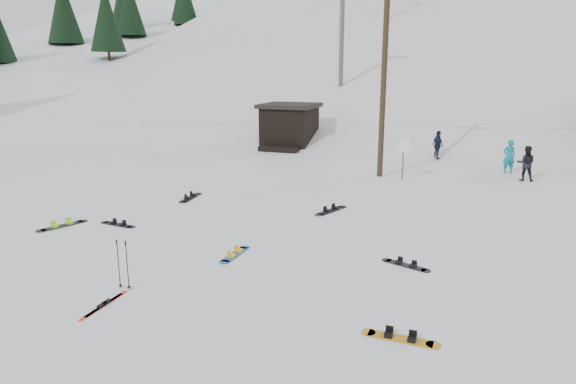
% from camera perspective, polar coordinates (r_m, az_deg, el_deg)
% --- Properties ---
extents(ground, '(200.00, 200.00, 0.00)m').
position_cam_1_polar(ground, '(12.46, -10.84, -10.37)').
color(ground, white).
rests_on(ground, ground).
extents(ski_slope, '(60.00, 85.24, 65.97)m').
position_cam_1_polar(ski_slope, '(67.19, 14.06, -1.27)').
color(ski_slope, white).
rests_on(ski_slope, ground).
extents(ridge_left, '(47.54, 95.03, 58.38)m').
position_cam_1_polar(ridge_left, '(73.13, -15.81, 0.65)').
color(ridge_left, white).
rests_on(ridge_left, ground).
extents(treeline_left, '(20.00, 64.00, 10.00)m').
position_cam_1_polar(treeline_left, '(63.97, -19.15, 8.58)').
color(treeline_left, black).
rests_on(treeline_left, ground).
extents(treeline_crest, '(50.00, 6.00, 10.00)m').
position_cam_1_polar(treeline_crest, '(96.03, 16.49, 10.29)').
color(treeline_crest, black).
rests_on(treeline_crest, ski_slope).
extents(utility_pole, '(2.00, 0.26, 9.00)m').
position_cam_1_polar(utility_pole, '(24.04, 10.61, 12.73)').
color(utility_pole, '#3A2819').
rests_on(utility_pole, ground).
extents(trail_sign, '(0.50, 0.09, 1.85)m').
position_cam_1_polar(trail_sign, '(23.76, 12.70, 4.36)').
color(trail_sign, '#595B60').
rests_on(trail_sign, ground).
extents(lift_hut, '(3.40, 4.10, 2.75)m').
position_cam_1_polar(lift_hut, '(32.76, 0.15, 7.39)').
color(lift_hut, black).
rests_on(lift_hut, ground).
extents(lift_tower_near, '(2.20, 0.36, 8.00)m').
position_cam_1_polar(lift_tower_near, '(41.03, 6.01, 17.70)').
color(lift_tower_near, '#595B60').
rests_on(lift_tower_near, ski_slope).
extents(hero_snowboard, '(0.32, 1.49, 0.10)m').
position_cam_1_polar(hero_snowboard, '(14.28, -5.91, -6.87)').
color(hero_snowboard, '#1957A5').
rests_on(hero_snowboard, ground).
extents(hero_skis, '(0.09, 1.50, 0.08)m').
position_cam_1_polar(hero_skis, '(12.07, -19.77, -11.69)').
color(hero_skis, red).
rests_on(hero_skis, ground).
extents(ski_poles, '(0.33, 0.09, 1.19)m').
position_cam_1_polar(ski_poles, '(12.55, -17.88, -7.62)').
color(ski_poles, black).
rests_on(ski_poles, ground).
extents(board_scatter_a, '(1.40, 0.40, 0.10)m').
position_cam_1_polar(board_scatter_a, '(17.67, -18.36, -3.43)').
color(board_scatter_a, black).
rests_on(board_scatter_a, ground).
extents(board_scatter_b, '(0.42, 1.68, 0.12)m').
position_cam_1_polar(board_scatter_b, '(20.51, -10.77, -0.59)').
color(board_scatter_b, black).
rests_on(board_scatter_b, ground).
extents(board_scatter_c, '(0.81, 1.59, 0.12)m').
position_cam_1_polar(board_scatter_c, '(18.19, -23.78, -3.41)').
color(board_scatter_c, black).
rests_on(board_scatter_c, ground).
extents(board_scatter_d, '(1.30, 0.65, 0.10)m').
position_cam_1_polar(board_scatter_d, '(13.82, 12.96, -7.89)').
color(board_scatter_d, black).
rests_on(board_scatter_d, ground).
extents(board_scatter_e, '(1.51, 0.33, 0.11)m').
position_cam_1_polar(board_scatter_e, '(10.36, 12.36, -15.56)').
color(board_scatter_e, orange).
rests_on(board_scatter_e, ground).
extents(board_scatter_f, '(0.82, 1.60, 0.12)m').
position_cam_1_polar(board_scatter_f, '(18.42, 4.81, -2.03)').
color(board_scatter_f, black).
rests_on(board_scatter_f, ground).
extents(skier_teal, '(0.67, 0.53, 1.62)m').
position_cam_1_polar(skier_teal, '(26.88, 23.33, 3.63)').
color(skier_teal, '#0C737F').
rests_on(skier_teal, ground).
extents(skier_dark, '(0.79, 0.62, 1.59)m').
position_cam_1_polar(skier_dark, '(25.43, 24.92, 2.90)').
color(skier_dark, black).
rests_on(skier_dark, ground).
extents(skier_navy, '(0.87, 1.00, 1.61)m').
position_cam_1_polar(skier_navy, '(29.46, 16.30, 5.01)').
color(skier_navy, '#18203C').
rests_on(skier_navy, ground).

